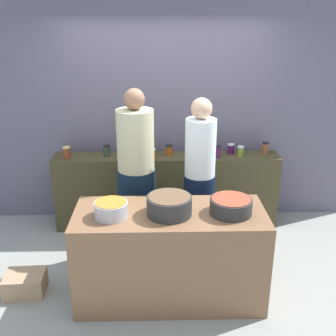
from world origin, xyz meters
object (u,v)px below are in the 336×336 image
preserve_jar_6 (217,151)px  cook_in_cap (199,189)px  preserve_jar_1 (107,151)px  cook_with_tongs (137,185)px  preserve_jar_0 (67,153)px  cooking_pot_center (169,205)px  bread_crate (25,284)px  preserve_jar_4 (152,153)px  cooking_pot_left (111,209)px  preserve_jar_3 (143,149)px  preserve_jar_7 (231,149)px  cooking_pot_right (231,206)px  preserve_jar_8 (241,151)px  preserve_jar_2 (128,151)px  preserve_jar_5 (169,150)px  preserve_jar_9 (265,148)px

preserve_jar_6 → cook_in_cap: size_ratio=0.08×
preserve_jar_1 → cook_with_tongs: (0.38, -0.71, -0.15)m
preserve_jar_1 → preserve_jar_0: bearing=-170.2°
cooking_pot_center → bread_crate: bearing=175.6°
preserve_jar_4 → cooking_pot_center: size_ratio=0.26×
cooking_pot_left → cook_in_cap: cook_in_cap is taller
preserve_jar_3 → cooking_pot_left: preserve_jar_3 is taller
preserve_jar_0 → preserve_jar_7: 1.95m
preserve_jar_7 → cook_in_cap: size_ratio=0.07×
cook_in_cap → preserve_jar_1: bearing=144.1°
preserve_jar_1 → cooking_pot_right: bearing=-49.5°
preserve_jar_4 → cook_with_tongs: 0.69m
preserve_jar_8 → cooking_pot_center: cooking_pot_center is taller
preserve_jar_7 → cook_with_tongs: size_ratio=0.07×
preserve_jar_2 → preserve_jar_5: bearing=1.5°
preserve_jar_5 → preserve_jar_9: size_ratio=0.93×
preserve_jar_2 → cooking_pot_center: 1.50m
cooking_pot_center → bread_crate: cooking_pot_center is taller
preserve_jar_7 → cook_with_tongs: bearing=-145.7°
cooking_pot_left → cooking_pot_center: cooking_pot_center is taller
preserve_jar_0 → preserve_jar_9: bearing=2.8°
preserve_jar_8 → cook_in_cap: (-0.56, -0.70, -0.17)m
preserve_jar_8 → preserve_jar_9: size_ratio=0.87×
preserve_jar_0 → preserve_jar_8: preserve_jar_0 is taller
cook_in_cap → bread_crate: 1.94m
preserve_jar_9 → cook_in_cap: 1.19m
preserve_jar_0 → preserve_jar_7: preserve_jar_0 is taller
cooking_pot_center → cook_with_tongs: bearing=113.1°
preserve_jar_1 → cooking_pot_center: cooking_pot_center is taller
bread_crate → preserve_jar_9: bearing=28.3°
preserve_jar_2 → cook_with_tongs: size_ratio=0.07×
cook_in_cap → cooking_pot_center: bearing=-115.2°
preserve_jar_7 → preserve_jar_2: bearing=-176.8°
cook_with_tongs → cooking_pot_right: bearing=-40.9°
bread_crate → preserve_jar_5: bearing=43.6°
cook_with_tongs → bread_crate: (-1.05, -0.64, -0.73)m
preserve_jar_3 → preserve_jar_6: (0.88, -0.14, 0.01)m
cooking_pot_right → cook_with_tongs: bearing=139.1°
cooking_pot_left → cook_with_tongs: bearing=77.0°
bread_crate → preserve_jar_0: bearing=80.5°
preserve_jar_6 → cooking_pot_right: preserve_jar_6 is taller
preserve_jar_8 → cooking_pot_left: size_ratio=0.41×
preserve_jar_3 → bread_crate: bearing=-128.1°
preserve_jar_2 → bread_crate: 1.85m
preserve_jar_0 → cooking_pot_right: bearing=-39.0°
cook_with_tongs → cooking_pot_center: bearing=-66.9°
preserve_jar_1 → preserve_jar_9: 1.91m
preserve_jar_0 → preserve_jar_4: size_ratio=1.37×
preserve_jar_4 → cook_in_cap: bearing=-54.4°
preserve_jar_6 → preserve_jar_8: bearing=7.7°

